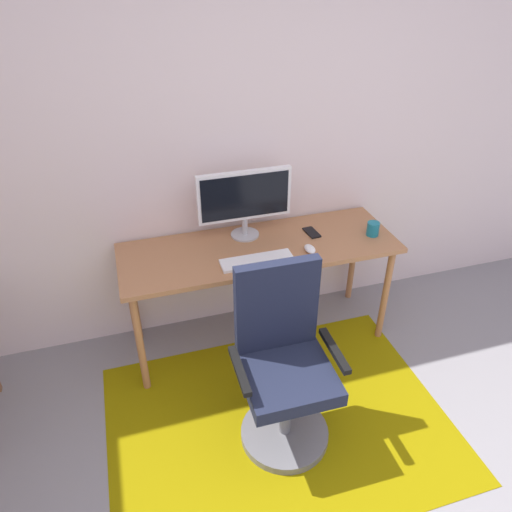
% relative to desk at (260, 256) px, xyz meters
% --- Properties ---
extents(wall_back, '(6.00, 0.10, 2.60)m').
position_rel_desk_xyz_m(wall_back, '(0.09, 0.36, 0.63)').
color(wall_back, silver).
rests_on(wall_back, ground).
extents(area_rug, '(1.90, 1.40, 0.01)m').
position_rel_desk_xyz_m(area_rug, '(-0.11, -0.72, -0.67)').
color(area_rug, '#7D6C04').
rests_on(area_rug, ground).
extents(desk, '(1.72, 0.59, 0.74)m').
position_rel_desk_xyz_m(desk, '(0.00, 0.00, 0.00)').
color(desk, '#A66D45').
rests_on(desk, ground).
extents(monitor, '(0.59, 0.18, 0.44)m').
position_rel_desk_xyz_m(monitor, '(-0.05, 0.15, 0.34)').
color(monitor, '#B2B2B7').
rests_on(monitor, desk).
extents(keyboard, '(0.43, 0.13, 0.02)m').
position_rel_desk_xyz_m(keyboard, '(-0.07, -0.16, 0.08)').
color(keyboard, white).
rests_on(keyboard, desk).
extents(computer_mouse, '(0.06, 0.10, 0.03)m').
position_rel_desk_xyz_m(computer_mouse, '(0.27, -0.15, 0.09)').
color(computer_mouse, white).
rests_on(computer_mouse, desk).
extents(coffee_cup, '(0.08, 0.08, 0.09)m').
position_rel_desk_xyz_m(coffee_cup, '(0.73, -0.08, 0.12)').
color(coffee_cup, '#197185').
rests_on(coffee_cup, desk).
extents(cell_phone, '(0.08, 0.15, 0.01)m').
position_rel_desk_xyz_m(cell_phone, '(0.37, 0.05, 0.08)').
color(cell_phone, black).
rests_on(cell_phone, desk).
extents(office_chair, '(0.54, 0.48, 1.03)m').
position_rel_desk_xyz_m(office_chair, '(-0.11, -0.76, -0.23)').
color(office_chair, slate).
rests_on(office_chair, ground).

